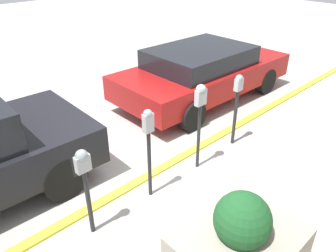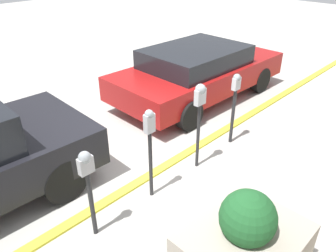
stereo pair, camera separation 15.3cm
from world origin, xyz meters
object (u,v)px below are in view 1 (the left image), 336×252
at_px(parking_meter_second, 149,138).
at_px(parked_car_middle, 203,71).
at_px(parking_meter_fourth, 237,97).
at_px(planter_box, 238,246).
at_px(parking_meter_nearest, 84,175).
at_px(parking_meter_middle, 200,106).

relative_size(parking_meter_second, parked_car_middle, 0.32).
relative_size(parking_meter_fourth, planter_box, 1.04).
height_order(parking_meter_nearest, parking_meter_fourth, parking_meter_fourth).
relative_size(parking_meter_middle, planter_box, 1.13).
bearing_deg(planter_box, parking_meter_nearest, 117.17).
bearing_deg(parking_meter_fourth, parking_meter_second, -179.42).
bearing_deg(parking_meter_second, parked_car_middle, 29.03).
bearing_deg(parking_meter_fourth, planter_box, -142.90).
relative_size(parking_meter_fourth, parked_car_middle, 0.31).
bearing_deg(parked_car_middle, parking_meter_fourth, -121.72).
height_order(parking_meter_middle, planter_box, parking_meter_middle).
distance_m(parking_meter_middle, parked_car_middle, 2.94).
bearing_deg(parking_meter_second, parking_meter_middle, -0.80).
xyz_separation_m(parking_meter_second, parking_meter_fourth, (2.14, 0.02, -0.05)).
distance_m(parking_meter_fourth, planter_box, 2.96).
bearing_deg(planter_box, parking_meter_second, 84.18).
distance_m(parking_meter_nearest, parking_meter_fourth, 3.20).
relative_size(parking_meter_nearest, parking_meter_middle, 0.85).
height_order(parking_meter_middle, parked_car_middle, parking_meter_middle).
bearing_deg(parking_meter_fourth, parked_car_middle, 57.24).
bearing_deg(parked_car_middle, parking_meter_second, -149.93).
xyz_separation_m(parking_meter_middle, planter_box, (-1.25, -1.72, -0.74)).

